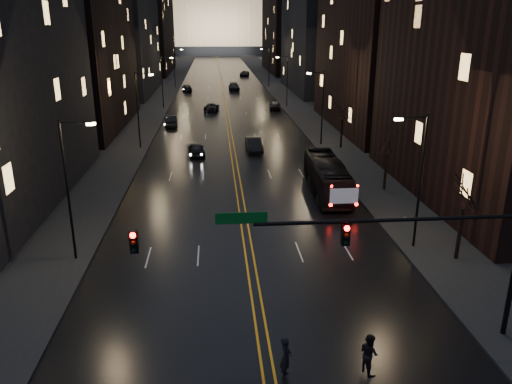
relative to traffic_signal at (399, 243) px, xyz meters
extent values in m
plane|color=black|center=(-5.91, 0.00, -5.10)|extent=(900.00, 900.00, 0.00)
cube|color=black|center=(-5.91, 130.00, -5.09)|extent=(20.00, 320.00, 0.02)
cube|color=black|center=(-19.91, 130.00, -5.02)|extent=(8.00, 320.00, 0.16)
cube|color=black|center=(8.09, 130.00, -5.02)|extent=(8.00, 320.00, 0.16)
cube|color=orange|center=(-5.91, 130.00, -5.08)|extent=(0.62, 320.00, 0.01)
cube|color=black|center=(-26.91, 54.00, 8.90)|extent=(12.00, 30.00, 28.00)
cube|color=black|center=(-26.91, 92.00, 4.90)|extent=(12.00, 34.00, 20.00)
cube|color=black|center=(-26.91, 140.00, 6.90)|extent=(12.00, 40.00, 24.00)
cube|color=black|center=(15.09, 20.00, 6.90)|extent=(12.00, 26.00, 24.00)
cube|color=black|center=(15.09, 92.00, 7.90)|extent=(12.00, 34.00, 26.00)
cube|color=black|center=(15.09, 140.00, 5.90)|extent=(12.00, 40.00, 22.00)
cube|color=black|center=(-5.91, 250.00, -3.10)|extent=(90.00, 50.00, 4.00)
cube|color=#E8BD86|center=(-5.91, 250.00, 10.90)|extent=(80.00, 36.00, 24.00)
cylinder|color=black|center=(-0.41, 0.00, 1.10)|extent=(12.00, 0.18, 0.18)
cube|color=black|center=(-11.41, 0.00, 0.50)|extent=(0.35, 0.30, 1.00)
cube|color=black|center=(-2.41, 0.00, 0.50)|extent=(0.35, 0.30, 1.00)
sphere|color=#FF0705|center=(-11.41, -0.18, 0.85)|extent=(0.24, 0.24, 0.24)
sphere|color=#FF0705|center=(-2.41, -0.18, 0.85)|extent=(0.24, 0.24, 0.24)
cube|color=#053F14|center=(-6.91, 0.00, 1.40)|extent=(2.20, 0.06, 0.50)
cylinder|color=black|center=(5.09, 10.00, -0.60)|extent=(0.16, 0.16, 9.00)
cylinder|color=black|center=(4.19, 10.00, 3.70)|extent=(1.80, 0.10, 0.10)
cube|color=#FFDB99|center=(3.29, 10.00, 3.60)|extent=(0.50, 0.25, 0.15)
cylinder|color=black|center=(-16.91, 10.00, -0.60)|extent=(0.16, 0.16, 9.00)
cylinder|color=black|center=(-16.01, 10.00, 3.70)|extent=(1.80, 0.10, 0.10)
cube|color=#FFDB99|center=(-15.11, 10.00, 3.60)|extent=(0.50, 0.25, 0.15)
cylinder|color=black|center=(5.09, 40.00, -0.60)|extent=(0.16, 0.16, 9.00)
cylinder|color=black|center=(4.19, 40.00, 3.70)|extent=(1.80, 0.10, 0.10)
cube|color=#FFDB99|center=(3.29, 40.00, 3.60)|extent=(0.50, 0.25, 0.15)
cylinder|color=black|center=(-16.91, 40.00, -0.60)|extent=(0.16, 0.16, 9.00)
cylinder|color=black|center=(-16.01, 40.00, 3.70)|extent=(1.80, 0.10, 0.10)
cube|color=#FFDB99|center=(-15.11, 40.00, 3.60)|extent=(0.50, 0.25, 0.15)
cylinder|color=black|center=(5.09, 70.00, -0.60)|extent=(0.16, 0.16, 9.00)
cylinder|color=black|center=(4.19, 70.00, 3.70)|extent=(1.80, 0.10, 0.10)
cube|color=#FFDB99|center=(3.29, 70.00, 3.60)|extent=(0.50, 0.25, 0.15)
cylinder|color=black|center=(-16.91, 70.00, -0.60)|extent=(0.16, 0.16, 9.00)
cylinder|color=black|center=(-16.01, 70.00, 3.70)|extent=(1.80, 0.10, 0.10)
cube|color=#FFDB99|center=(-15.11, 70.00, 3.60)|extent=(0.50, 0.25, 0.15)
cylinder|color=black|center=(5.09, 100.00, -0.60)|extent=(0.16, 0.16, 9.00)
cylinder|color=black|center=(4.19, 100.00, 3.70)|extent=(1.80, 0.10, 0.10)
cube|color=#FFDB99|center=(3.29, 100.00, 3.60)|extent=(0.50, 0.25, 0.15)
cylinder|color=black|center=(-16.91, 100.00, -0.60)|extent=(0.16, 0.16, 9.00)
cylinder|color=black|center=(-16.01, 100.00, 3.70)|extent=(1.80, 0.10, 0.10)
cube|color=#FFDB99|center=(-15.11, 100.00, 3.60)|extent=(0.50, 0.25, 0.15)
cylinder|color=black|center=(7.09, 8.00, -3.35)|extent=(0.24, 0.24, 3.50)
cylinder|color=black|center=(7.09, 22.00, -3.35)|extent=(0.24, 0.24, 3.50)
cylinder|color=black|center=(7.09, 38.00, -3.35)|extent=(0.24, 0.24, 3.50)
imported|color=black|center=(1.75, 21.75, -3.57)|extent=(3.05, 11.13, 3.07)
imported|color=black|center=(-10.06, 35.93, -4.36)|extent=(2.20, 4.54, 1.49)
imported|color=black|center=(-14.41, 53.72, -4.29)|extent=(2.29, 5.10, 1.63)
imported|color=black|center=(-8.41, 67.15, -4.45)|extent=(2.81, 4.98, 1.31)
imported|color=black|center=(-13.97, 93.90, -4.36)|extent=(2.66, 5.32, 1.48)
imported|color=black|center=(-3.41, 37.59, -4.30)|extent=(1.90, 4.95, 1.61)
imported|color=black|center=(2.59, 67.33, -4.28)|extent=(2.38, 5.01, 1.65)
imported|color=black|center=(-3.41, 94.64, -4.28)|extent=(2.37, 5.67, 1.64)
imported|color=black|center=(0.94, 126.84, -4.36)|extent=(3.18, 5.65, 1.49)
imported|color=black|center=(-5.20, -2.00, -4.16)|extent=(0.64, 0.80, 1.89)
imported|color=black|center=(-1.63, -2.00, -4.17)|extent=(0.79, 1.03, 1.87)
camera|label=1|loc=(-7.90, -19.42, 9.10)|focal=35.00mm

